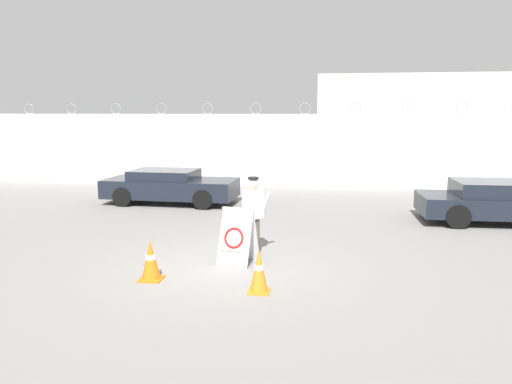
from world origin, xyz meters
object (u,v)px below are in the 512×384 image
(security_guard, at_px, (253,212))
(parked_car_far_side, at_px, (500,202))
(parked_car_front_coupe, at_px, (170,186))
(barricade_sign, at_px, (238,236))
(traffic_cone_near, at_px, (259,271))
(traffic_cone_mid, at_px, (151,260))

(security_guard, distance_m, parked_car_far_side, 7.82)
(parked_car_front_coupe, distance_m, parked_car_far_side, 10.52)
(parked_car_front_coupe, xyz_separation_m, parked_car_far_side, (10.40, -1.60, 0.00))
(parked_car_front_coupe, bearing_deg, barricade_sign, -58.80)
(barricade_sign, distance_m, parked_car_far_side, 8.39)
(traffic_cone_near, height_order, traffic_cone_mid, traffic_cone_near)
(barricade_sign, height_order, traffic_cone_near, barricade_sign)
(security_guard, distance_m, traffic_cone_mid, 2.64)
(security_guard, bearing_deg, traffic_cone_mid, 178.77)
(traffic_cone_near, bearing_deg, parked_car_front_coupe, 117.84)
(barricade_sign, height_order, security_guard, security_guard)
(traffic_cone_mid, height_order, parked_car_far_side, parked_car_far_side)
(security_guard, distance_m, parked_car_front_coupe, 7.07)
(barricade_sign, relative_size, traffic_cone_mid, 1.53)
(security_guard, height_order, parked_car_far_side, security_guard)
(security_guard, xyz_separation_m, traffic_cone_mid, (-1.68, -1.95, -0.60))
(traffic_cone_mid, relative_size, parked_car_far_side, 0.17)
(barricade_sign, relative_size, parked_car_front_coupe, 0.26)
(traffic_cone_near, bearing_deg, security_guard, 101.17)
(barricade_sign, distance_m, traffic_cone_near, 1.78)
(parked_car_far_side, bearing_deg, parked_car_front_coupe, 170.29)
(security_guard, xyz_separation_m, parked_car_front_coupe, (-3.88, 5.90, -0.37))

